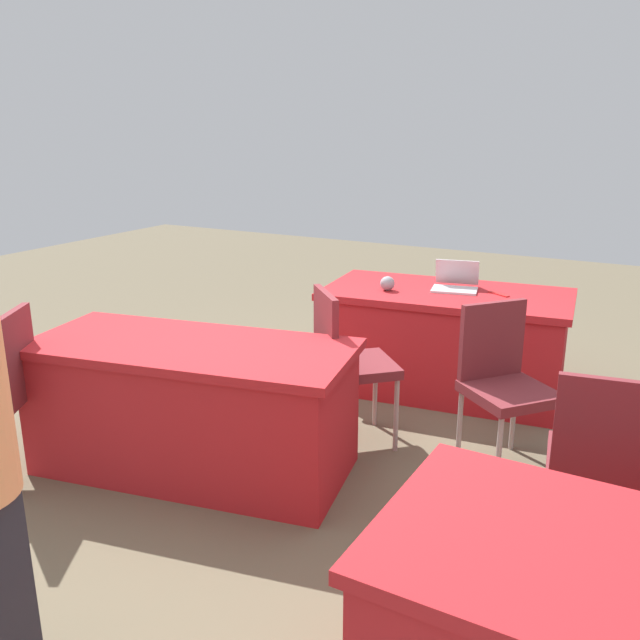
{
  "coord_description": "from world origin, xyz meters",
  "views": [
    {
      "loc": [
        -1.79,
        3.04,
        1.92
      ],
      "look_at": [
        -0.15,
        -0.02,
        0.9
      ],
      "focal_mm": 37.6,
      "sensor_mm": 36.0,
      "label": 1
    }
  ],
  "objects_px": {
    "table_mid_right": "(193,407)",
    "yarn_ball": "(387,283)",
    "chair_tucked_right": "(346,356)",
    "laptop_silver": "(455,284)",
    "scissors_red": "(499,294)",
    "table_foreground": "(444,340)",
    "chair_aisle": "(503,377)",
    "chair_tucked_left": "(601,456)"
  },
  "relations": [
    {
      "from": "table_mid_right",
      "to": "chair_tucked_left",
      "type": "distance_m",
      "value": 2.14
    },
    {
      "from": "chair_tucked_left",
      "to": "chair_aisle",
      "type": "distance_m",
      "value": 0.95
    },
    {
      "from": "chair_tucked_left",
      "to": "chair_tucked_right",
      "type": "bearing_deg",
      "value": 151.36
    },
    {
      "from": "chair_aisle",
      "to": "scissors_red",
      "type": "xyz_separation_m",
      "value": [
        0.3,
        -1.04,
        0.22
      ]
    },
    {
      "from": "chair_aisle",
      "to": "table_foreground",
      "type": "bearing_deg",
      "value": -105.5
    },
    {
      "from": "table_foreground",
      "to": "yarn_ball",
      "type": "distance_m",
      "value": 0.61
    },
    {
      "from": "laptop_silver",
      "to": "table_foreground",
      "type": "bearing_deg",
      "value": 51.71
    },
    {
      "from": "table_mid_right",
      "to": "table_foreground",
      "type": "bearing_deg",
      "value": -115.45
    },
    {
      "from": "chair_aisle",
      "to": "yarn_ball",
      "type": "height_order",
      "value": "chair_aisle"
    },
    {
      "from": "chair_tucked_right",
      "to": "yarn_ball",
      "type": "height_order",
      "value": "chair_tucked_right"
    },
    {
      "from": "chair_aisle",
      "to": "scissors_red",
      "type": "height_order",
      "value": "chair_aisle"
    },
    {
      "from": "table_foreground",
      "to": "chair_tucked_right",
      "type": "distance_m",
      "value": 1.18
    },
    {
      "from": "scissors_red",
      "to": "yarn_ball",
      "type": "bearing_deg",
      "value": -128.86
    },
    {
      "from": "table_mid_right",
      "to": "scissors_red",
      "type": "bearing_deg",
      "value": -122.74
    },
    {
      "from": "table_mid_right",
      "to": "chair_aisle",
      "type": "xyz_separation_m",
      "value": [
        -1.53,
        -0.88,
        0.16
      ]
    },
    {
      "from": "chair_tucked_left",
      "to": "chair_tucked_right",
      "type": "xyz_separation_m",
      "value": [
        1.51,
        -0.56,
        0.03
      ]
    },
    {
      "from": "chair_tucked_right",
      "to": "laptop_silver",
      "type": "height_order",
      "value": "chair_tucked_right"
    },
    {
      "from": "table_mid_right",
      "to": "yarn_ball",
      "type": "bearing_deg",
      "value": -106.44
    },
    {
      "from": "laptop_silver",
      "to": "scissors_red",
      "type": "bearing_deg",
      "value": 168.57
    },
    {
      "from": "table_mid_right",
      "to": "chair_aisle",
      "type": "bearing_deg",
      "value": -150.18
    },
    {
      "from": "chair_tucked_right",
      "to": "chair_aisle",
      "type": "relative_size",
      "value": 1.03
    },
    {
      "from": "table_mid_right",
      "to": "yarn_ball",
      "type": "relative_size",
      "value": 18.36
    },
    {
      "from": "table_foreground",
      "to": "laptop_silver",
      "type": "distance_m",
      "value": 0.42
    },
    {
      "from": "table_foreground",
      "to": "chair_tucked_right",
      "type": "relative_size",
      "value": 1.88
    },
    {
      "from": "chair_tucked_left",
      "to": "yarn_ball",
      "type": "relative_size",
      "value": 8.96
    },
    {
      "from": "chair_tucked_right",
      "to": "chair_aisle",
      "type": "distance_m",
      "value": 0.92
    },
    {
      "from": "chair_tucked_left",
      "to": "laptop_silver",
      "type": "relative_size",
      "value": 2.55
    },
    {
      "from": "scissors_red",
      "to": "table_foreground",
      "type": "bearing_deg",
      "value": -136.53
    },
    {
      "from": "table_mid_right",
      "to": "laptop_silver",
      "type": "xyz_separation_m",
      "value": [
        -0.91,
        -1.91,
        0.42
      ]
    },
    {
      "from": "table_foreground",
      "to": "laptop_silver",
      "type": "bearing_deg",
      "value": -116.66
    },
    {
      "from": "chair_aisle",
      "to": "yarn_ball",
      "type": "relative_size",
      "value": 9.04
    },
    {
      "from": "chair_tucked_left",
      "to": "yarn_ball",
      "type": "xyz_separation_m",
      "value": [
        1.64,
        -1.51,
        0.27
      ]
    },
    {
      "from": "yarn_ball",
      "to": "table_mid_right",
      "type": "bearing_deg",
      "value": 73.56
    },
    {
      "from": "table_foreground",
      "to": "chair_tucked_left",
      "type": "distance_m",
      "value": 2.12
    },
    {
      "from": "chair_tucked_right",
      "to": "chair_tucked_left",
      "type": "bearing_deg",
      "value": 26.52
    },
    {
      "from": "table_mid_right",
      "to": "chair_aisle",
      "type": "distance_m",
      "value": 1.77
    },
    {
      "from": "table_mid_right",
      "to": "yarn_ball",
      "type": "height_order",
      "value": "yarn_ball"
    },
    {
      "from": "chair_tucked_right",
      "to": "scissors_red",
      "type": "xyz_separation_m",
      "value": [
        -0.61,
        -1.22,
        0.19
      ]
    },
    {
      "from": "table_foreground",
      "to": "laptop_silver",
      "type": "height_order",
      "value": "laptop_silver"
    },
    {
      "from": "chair_tucked_right",
      "to": "yarn_ball",
      "type": "relative_size",
      "value": 9.31
    },
    {
      "from": "chair_tucked_right",
      "to": "chair_aisle",
      "type": "bearing_deg",
      "value": 57.96
    },
    {
      "from": "chair_tucked_right",
      "to": "laptop_silver",
      "type": "xyz_separation_m",
      "value": [
        -0.29,
        -1.21,
        0.23
      ]
    }
  ]
}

